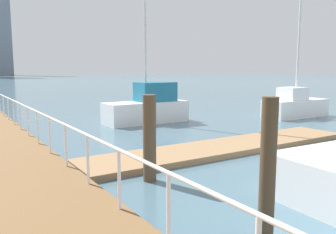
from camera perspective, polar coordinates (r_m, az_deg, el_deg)
ground_plane at (r=22.41m, az=-17.97°, el=0.34°), size 300.00×300.00×0.00m
floating_dock at (r=12.15m, az=8.32°, el=-5.08°), size 11.49×2.00×0.18m
boardwalk_railing at (r=10.39m, az=-18.92°, el=-1.22°), size 0.06×28.34×1.08m
dock_piling_0 at (r=5.76m, az=16.07°, el=-8.68°), size 0.26×0.26×2.38m
dock_piling_1 at (r=8.65m, az=-3.06°, el=-3.53°), size 0.33×0.33×2.18m
moored_boat_0 at (r=21.58m, az=20.15°, el=1.86°), size 4.26×1.52×8.32m
moored_boat_3 at (r=18.27m, az=-3.28°, el=1.80°), size 4.43×1.70×9.54m
skyline_tower_3 at (r=169.59m, az=-25.84°, el=14.38°), size 8.07×10.44×48.30m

